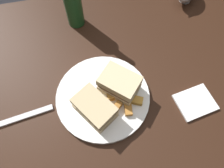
# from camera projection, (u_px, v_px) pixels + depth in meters

# --- Properties ---
(ground_plane) EXTENTS (6.00, 6.00, 0.00)m
(ground_plane) POSITION_uv_depth(u_px,v_px,m) (116.00, 133.00, 1.32)
(ground_plane) COLOR black
(dining_table) EXTENTS (1.10, 0.86, 0.74)m
(dining_table) POSITION_uv_depth(u_px,v_px,m) (118.00, 115.00, 0.99)
(dining_table) COLOR black
(dining_table) RESTS_ON ground
(plate) EXTENTS (0.28, 0.28, 0.02)m
(plate) POSITION_uv_depth(u_px,v_px,m) (103.00, 97.00, 0.62)
(plate) COLOR white
(plate) RESTS_ON dining_table
(sandwich_half_left) EXTENTS (0.12, 0.14, 0.06)m
(sandwich_half_left) POSITION_uv_depth(u_px,v_px,m) (95.00, 108.00, 0.57)
(sandwich_half_left) COLOR #CCB284
(sandwich_half_left) RESTS_ON plate
(sandwich_half_right) EXTENTS (0.13, 0.13, 0.07)m
(sandwich_half_right) POSITION_uv_depth(u_px,v_px,m) (119.00, 84.00, 0.59)
(sandwich_half_right) COLOR beige
(sandwich_half_right) RESTS_ON plate
(potato_wedge_front) EXTENTS (0.04, 0.02, 0.02)m
(potato_wedge_front) POSITION_uv_depth(u_px,v_px,m) (130.00, 92.00, 0.61)
(potato_wedge_front) COLOR #AD702D
(potato_wedge_front) RESTS_ON plate
(potato_wedge_middle) EXTENTS (0.03, 0.04, 0.02)m
(potato_wedge_middle) POSITION_uv_depth(u_px,v_px,m) (104.00, 106.00, 0.59)
(potato_wedge_middle) COLOR #AD702D
(potato_wedge_middle) RESTS_ON plate
(potato_wedge_back) EXTENTS (0.06, 0.04, 0.02)m
(potato_wedge_back) POSITION_uv_depth(u_px,v_px,m) (133.00, 100.00, 0.60)
(potato_wedge_back) COLOR gold
(potato_wedge_back) RESTS_ON plate
(potato_wedge_left_edge) EXTENTS (0.05, 0.04, 0.02)m
(potato_wedge_left_edge) POSITION_uv_depth(u_px,v_px,m) (115.00, 109.00, 0.58)
(potato_wedge_left_edge) COLOR #AD702D
(potato_wedge_left_edge) RESTS_ON plate
(potato_wedge_right_edge) EXTENTS (0.03, 0.04, 0.01)m
(potato_wedge_right_edge) POSITION_uv_depth(u_px,v_px,m) (128.00, 109.00, 0.59)
(potato_wedge_right_edge) COLOR #AD702D
(potato_wedge_right_edge) RESTS_ON plate
(potato_wedge_stray) EXTENTS (0.05, 0.02, 0.02)m
(potato_wedge_stray) POSITION_uv_depth(u_px,v_px,m) (115.00, 96.00, 0.60)
(potato_wedge_stray) COLOR #B77F33
(potato_wedge_stray) RESTS_ON plate
(napkin) EXTENTS (0.12, 0.11, 0.01)m
(napkin) POSITION_uv_depth(u_px,v_px,m) (195.00, 102.00, 0.62)
(napkin) COLOR white
(napkin) RESTS_ON dining_table
(fork) EXTENTS (0.18, 0.04, 0.01)m
(fork) POSITION_uv_depth(u_px,v_px,m) (22.00, 117.00, 0.60)
(fork) COLOR silver
(fork) RESTS_ON dining_table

